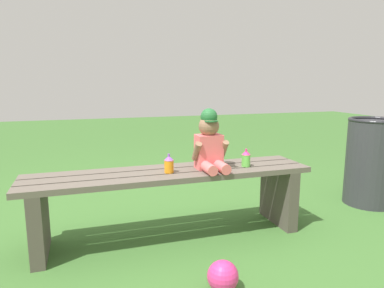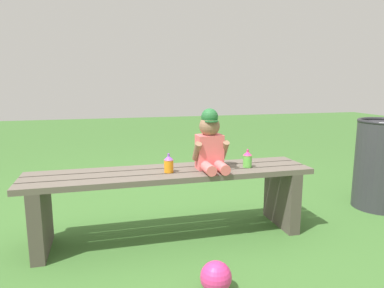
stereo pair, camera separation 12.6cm
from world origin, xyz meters
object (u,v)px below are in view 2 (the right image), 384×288
Objects in this scene: child_figure at (210,143)px; sippy_cup_right at (247,159)px; sippy_cup_left at (169,164)px; toy_ball at (216,277)px; park_bench at (171,191)px; trash_bin at (382,164)px.

child_figure is 0.29m from sippy_cup_right.
sippy_cup_left reaches higher than toy_ball.
sippy_cup_right is (0.52, -0.04, 0.20)m from park_bench.
park_bench is 4.64× the size of child_figure.
park_bench is 2.53× the size of trash_bin.
sippy_cup_left reaches higher than park_bench.
sippy_cup_left is 0.55m from sippy_cup_right.
toy_ball is 0.22× the size of trash_bin.
child_figure reaches higher than toy_ball.
sippy_cup_right is (0.55, 0.00, 0.00)m from sippy_cup_left.
child_figure reaches higher than sippy_cup_left.
child_figure is 0.55× the size of trash_bin.
child_figure is 0.87m from toy_ball.
park_bench is 0.20m from sippy_cup_left.
sippy_cup_right is at bearing 0.00° from sippy_cup_left.
trash_bin is (1.53, 0.15, -0.27)m from child_figure.
trash_bin reaches higher than toy_ball.
park_bench is at bearing 175.22° from sippy_cup_right.
sippy_cup_left is (-0.28, -0.01, -0.12)m from child_figure.
park_bench is 11.76× the size of toy_ball.
sippy_cup_left is 1.83m from trash_bin.
sippy_cup_right is at bearing -2.16° from child_figure.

